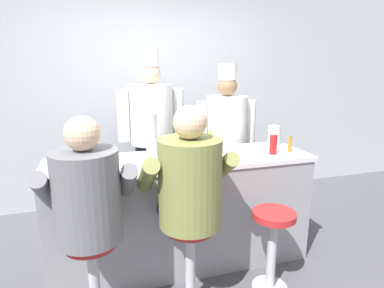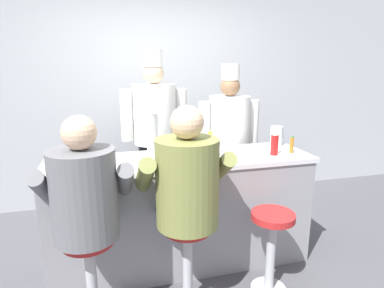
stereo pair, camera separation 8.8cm
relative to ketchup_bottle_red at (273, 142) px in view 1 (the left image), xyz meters
The scene contains 17 objects.
ground_plane 1.35m from the ketchup_bottle_red, 166.09° to the right, with size 20.00×20.00×0.00m, color #4C4C51.
wall_back 1.83m from the ketchup_bottle_red, 115.86° to the left, with size 10.00×0.06×2.70m.
diner_counter 0.99m from the ketchup_bottle_red, behind, with size 2.22×0.62×0.97m.
ketchup_bottle_red is the anchor object (origin of this frame).
mustard_bottle_yellow 0.57m from the ketchup_bottle_red, behind, with size 0.07×0.07×0.24m.
hot_sauce_bottle_orange 0.18m from the ketchup_bottle_red, ahead, with size 0.03×0.03×0.15m.
water_pitcher_clear 0.35m from the ketchup_bottle_red, 58.12° to the left, with size 0.13×0.11×0.19m.
breakfast_plate 1.42m from the ketchup_bottle_red, behind, with size 0.28×0.28×0.05m.
cereal_bowl 1.19m from the ketchup_bottle_red, behind, with size 0.14×0.14×0.06m.
coffee_mug_tan 1.63m from the ketchup_bottle_red, behind, with size 0.15×0.10×0.10m.
cup_stack_steel 1.05m from the ketchup_bottle_red, 163.64° to the left, with size 0.11×0.11×0.36m.
napkin_dispenser_chrome 0.65m from the ketchup_bottle_red, behind, with size 0.13×0.08×0.12m.
diner_seated_grey 1.60m from the ketchup_bottle_red, 165.07° to the right, with size 0.61×0.60×1.43m.
diner_seated_olive 0.98m from the ketchup_bottle_red, 155.19° to the right, with size 0.64×0.63×1.47m.
empty_stool_round 0.80m from the ketchup_bottle_red, 117.04° to the right, with size 0.32×0.32×0.66m.
cook_in_whites_near 1.41m from the ketchup_bottle_red, 128.11° to the left, with size 0.73×0.47×1.88m.
cook_in_whites_far 0.79m from the ketchup_bottle_red, 98.58° to the left, with size 0.68×0.43×1.73m.
Camera 1 is at (-0.66, -2.17, 1.71)m, focal length 30.00 mm.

